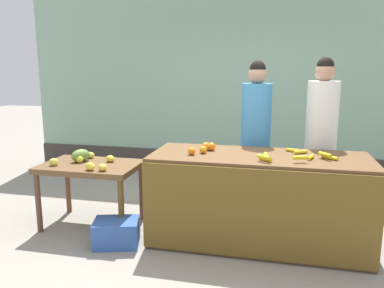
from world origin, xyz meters
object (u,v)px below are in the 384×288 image
(vendor_woman_blue_shirt, at_px, (255,141))
(produce_crate, at_px, (116,233))
(produce_sack, at_px, (174,192))
(vendor_woman_white_shirt, at_px, (320,142))

(vendor_woman_blue_shirt, relative_size, produce_crate, 4.17)
(produce_crate, xyz_separation_m, produce_sack, (0.31, 1.03, 0.12))
(produce_crate, relative_size, produce_sack, 0.90)
(produce_sack, bearing_deg, vendor_woman_blue_shirt, 1.90)
(vendor_woman_blue_shirt, height_order, vendor_woman_white_shirt, vendor_woman_white_shirt)
(produce_crate, bearing_deg, produce_sack, 73.12)
(vendor_woman_white_shirt, bearing_deg, produce_sack, -179.39)
(vendor_woman_white_shirt, bearing_deg, produce_crate, -152.29)
(vendor_woman_blue_shirt, xyz_separation_m, produce_crate, (-1.28, -1.06, -0.80))
(produce_sack, bearing_deg, vendor_woman_white_shirt, 0.61)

